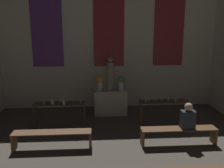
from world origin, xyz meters
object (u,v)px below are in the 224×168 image
(altar, at_px, (110,102))
(flower_vase_left, at_px, (100,82))
(candle_rack_right, at_px, (164,104))
(pew_back_left, at_px, (52,136))
(flower_vase_right, at_px, (121,81))
(candle_rack_left, at_px, (60,106))
(pew_back_right, at_px, (179,133))
(statue, at_px, (110,75))
(person_seated, at_px, (188,117))

(altar, xyz_separation_m, flower_vase_left, (-0.37, 0.00, 0.75))
(candle_rack_right, distance_m, pew_back_left, 3.58)
(flower_vase_left, height_order, flower_vase_right, same)
(altar, relative_size, candle_rack_left, 0.73)
(pew_back_right, bearing_deg, flower_vase_right, 117.00)
(candle_rack_left, bearing_deg, pew_back_right, -23.58)
(flower_vase_left, relative_size, candle_rack_right, 0.33)
(statue, bearing_deg, pew_back_right, -56.63)
(candle_rack_left, distance_m, candle_rack_right, 3.26)
(flower_vase_right, height_order, person_seated, flower_vase_right)
(altar, height_order, candle_rack_right, candle_rack_right)
(statue, distance_m, pew_back_left, 3.17)
(statue, relative_size, pew_back_left, 0.58)
(flower_vase_left, relative_size, person_seated, 0.75)
(flower_vase_right, height_order, pew_back_right, flower_vase_right)
(candle_rack_left, bearing_deg, altar, 33.11)
(statue, distance_m, flower_vase_left, 0.43)
(altar, height_order, pew_back_left, altar)
(candle_rack_left, xyz_separation_m, pew_back_right, (3.27, -1.43, -0.34))
(statue, height_order, candle_rack_right, statue)
(flower_vase_left, xyz_separation_m, flower_vase_right, (0.74, 0.00, 0.00))
(person_seated, bearing_deg, statue, 126.77)
(pew_back_right, height_order, person_seated, person_seated)
(candle_rack_right, relative_size, pew_back_left, 0.78)
(flower_vase_left, bearing_deg, flower_vase_right, 0.00)
(candle_rack_right, bearing_deg, person_seated, -80.74)
(candle_rack_left, distance_m, pew_back_left, 1.47)
(person_seated, bearing_deg, altar, 126.77)
(statue, height_order, pew_back_right, statue)
(altar, relative_size, statue, 0.99)
(candle_rack_right, bearing_deg, flower_vase_left, 152.06)
(flower_vase_right, bearing_deg, statue, -180.00)
(pew_back_right, bearing_deg, pew_back_left, 180.00)
(flower_vase_left, distance_m, flower_vase_right, 0.74)
(candle_rack_right, xyz_separation_m, person_seated, (0.23, -1.43, 0.08))
(statue, distance_m, pew_back_right, 3.17)
(candle_rack_left, xyz_separation_m, pew_back_left, (-0.01, -1.43, -0.34))
(person_seated, bearing_deg, candle_rack_right, 99.26)
(flower_vase_left, distance_m, person_seated, 3.37)
(statue, relative_size, candle_rack_left, 0.74)
(flower_vase_left, bearing_deg, pew_back_left, -117.00)
(flower_vase_left, bearing_deg, pew_back_right, -51.07)
(pew_back_right, bearing_deg, candle_rack_left, 156.42)
(candle_rack_left, bearing_deg, candle_rack_right, 0.05)
(flower_vase_right, bearing_deg, pew_back_left, -128.93)
(candle_rack_right, height_order, pew_back_right, candle_rack_right)
(pew_back_left, height_order, person_seated, person_seated)
(candle_rack_left, height_order, person_seated, person_seated)
(flower_vase_right, bearing_deg, altar, -180.00)
(altar, xyz_separation_m, flower_vase_right, (0.37, 0.00, 0.75))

